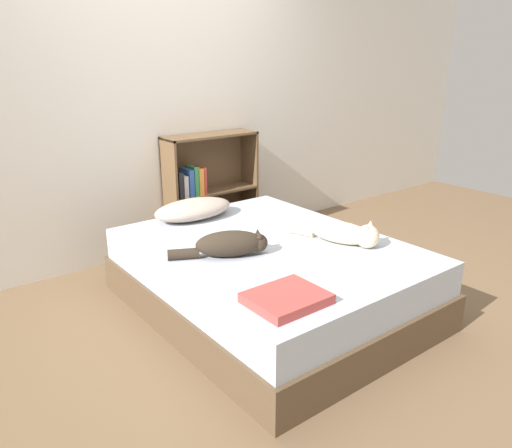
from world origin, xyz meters
name	(u,v)px	position (x,y,z in m)	size (l,w,h in m)	color
ground_plane	(269,307)	(0.00, 0.00, 0.00)	(8.00, 8.00, 0.00)	brown
wall_back	(160,102)	(0.00, 1.41, 1.25)	(8.00, 0.06, 2.50)	silver
bed	(269,277)	(0.00, 0.00, 0.22)	(1.49, 1.92, 0.45)	brown
pillow	(193,209)	(-0.11, 0.77, 0.52)	(0.62, 0.33, 0.14)	#B29E8E
cat_light	(345,233)	(0.40, -0.28, 0.52)	(0.32, 0.60, 0.17)	beige
cat_dark	(230,244)	(-0.31, 0.00, 0.53)	(0.58, 0.37, 0.16)	#33281E
bookshelf	(206,188)	(0.32, 1.27, 0.51)	(0.83, 0.26, 0.98)	brown
blanket_fold	(287,298)	(-0.44, -0.67, 0.48)	(0.37, 0.31, 0.05)	#B2423D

